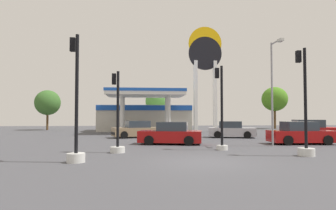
% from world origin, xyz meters
% --- Properties ---
extents(ground_plane, '(90.00, 90.00, 0.00)m').
position_xyz_m(ground_plane, '(0.00, 0.00, 0.00)').
color(ground_plane, '#47474C').
rests_on(ground_plane, ground).
extents(gas_station, '(11.47, 11.68, 4.69)m').
position_xyz_m(gas_station, '(-2.04, 25.02, 1.96)').
color(gas_station, beige).
rests_on(gas_station, ground).
extents(station_pole_sign, '(3.97, 0.56, 12.51)m').
position_xyz_m(station_pole_sign, '(5.08, 21.93, 7.95)').
color(station_pole_sign, white).
rests_on(station_pole_sign, ground).
extents(car_0, '(4.27, 2.65, 1.42)m').
position_xyz_m(car_0, '(5.35, 12.93, 0.64)').
color(car_0, black).
rests_on(car_0, ground).
extents(car_1, '(4.42, 2.59, 1.48)m').
position_xyz_m(car_1, '(-0.55, 7.51, 0.67)').
color(car_1, black).
rests_on(car_1, ground).
extents(car_2, '(4.36, 2.75, 1.45)m').
position_xyz_m(car_2, '(-2.91, 13.82, 0.66)').
color(car_2, black).
rests_on(car_2, ground).
extents(car_3, '(4.31, 2.12, 1.51)m').
position_xyz_m(car_3, '(8.16, 6.80, 0.68)').
color(car_3, black).
rests_on(car_3, ground).
extents(car_4, '(4.65, 2.55, 1.58)m').
position_xyz_m(car_4, '(11.25, 10.79, 0.72)').
color(car_4, black).
rests_on(car_4, ground).
extents(traffic_signal_0, '(0.76, 0.76, 5.11)m').
position_xyz_m(traffic_signal_0, '(5.16, 1.21, 1.34)').
color(traffic_signal_0, silver).
rests_on(traffic_signal_0, ground).
extents(traffic_signal_1, '(0.64, 0.67, 4.68)m').
position_xyz_m(traffic_signal_1, '(1.90, 3.99, 1.68)').
color(traffic_signal_1, silver).
rests_on(traffic_signal_1, ground).
extents(traffic_signal_2, '(0.75, 0.75, 4.19)m').
position_xyz_m(traffic_signal_2, '(-3.75, 3.31, 1.16)').
color(traffic_signal_2, silver).
rests_on(traffic_signal_2, ground).
extents(traffic_signal_3, '(0.73, 0.73, 5.23)m').
position_xyz_m(traffic_signal_3, '(-5.19, 0.32, 1.43)').
color(traffic_signal_3, silver).
rests_on(traffic_signal_3, ground).
extents(tree_0, '(3.36, 3.36, 5.36)m').
position_xyz_m(tree_0, '(-15.01, 28.65, 3.67)').
color(tree_0, brown).
rests_on(tree_0, ground).
extents(tree_1, '(3.40, 3.40, 5.40)m').
position_xyz_m(tree_1, '(-0.17, 28.31, 3.87)').
color(tree_1, brown).
rests_on(tree_1, ground).
extents(tree_2, '(3.75, 3.75, 6.20)m').
position_xyz_m(tree_2, '(17.32, 29.67, 4.39)').
color(tree_2, brown).
rests_on(tree_2, ground).
extents(corner_streetlamp, '(0.24, 1.48, 6.51)m').
position_xyz_m(corner_streetlamp, '(5.65, 5.45, 3.95)').
color(corner_streetlamp, gray).
rests_on(corner_streetlamp, ground).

